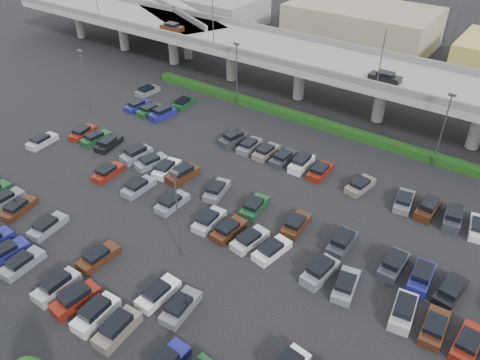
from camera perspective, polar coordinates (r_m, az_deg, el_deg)
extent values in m
plane|color=black|center=(53.70, -1.48, -4.23)|extent=(280.00, 280.00, 0.00)
cube|color=gray|center=(74.78, 13.62, 13.05)|extent=(150.00, 13.00, 1.10)
cube|color=#63635E|center=(69.01, 11.59, 12.41)|extent=(150.00, 0.50, 1.00)
cube|color=#63635E|center=(79.95, 15.61, 14.97)|extent=(150.00, 0.50, 1.00)
cylinder|color=gray|center=(115.44, -19.01, 17.74)|extent=(1.80, 1.80, 6.70)
cube|color=#63635E|center=(114.65, -19.32, 19.23)|extent=(2.60, 9.75, 0.50)
cylinder|color=gray|center=(104.86, -14.08, 16.94)|extent=(1.80, 1.80, 6.70)
cube|color=#63635E|center=(103.98, -14.34, 18.58)|extent=(2.60, 9.75, 0.50)
cylinder|color=gray|center=(95.16, -8.16, 15.81)|extent=(1.80, 1.80, 6.70)
cube|color=#63635E|center=(94.20, -8.33, 17.62)|extent=(2.60, 9.75, 0.50)
cylinder|color=gray|center=(86.64, -1.08, 14.22)|extent=(1.80, 1.80, 6.70)
cube|color=#63635E|center=(85.59, -1.11, 16.20)|extent=(2.60, 9.75, 0.50)
cylinder|color=gray|center=(79.69, 7.24, 12.06)|extent=(1.80, 1.80, 6.70)
cube|color=#63635E|center=(78.54, 7.41, 14.18)|extent=(2.60, 9.75, 0.50)
cylinder|color=gray|center=(74.75, 16.73, 9.26)|extent=(1.80, 1.80, 6.70)
cube|color=#63635E|center=(73.52, 17.14, 11.46)|extent=(2.60, 9.75, 0.50)
cylinder|color=gray|center=(72.22, 27.03, 5.88)|extent=(1.80, 1.80, 6.70)
cube|color=#422111|center=(89.64, -8.28, 17.88)|extent=(4.40, 1.82, 0.82)
cube|color=black|center=(89.46, -8.32, 18.26)|extent=(2.30, 1.60, 0.50)
cube|color=black|center=(69.95, 17.25, 11.79)|extent=(4.40, 1.82, 0.82)
cube|color=black|center=(69.72, 17.34, 12.26)|extent=(2.30, 1.60, 0.50)
cylinder|color=#47474C|center=(78.80, -3.31, 18.54)|extent=(0.14, 0.14, 8.00)
cylinder|color=#47474C|center=(65.93, 16.81, 13.86)|extent=(0.14, 0.14, 8.00)
cube|color=gray|center=(111.72, -10.38, 20.54)|extent=(50.93, 30.13, 1.10)
cylinder|color=gray|center=(130.19, -13.38, 20.43)|extent=(1.60, 1.60, 6.70)
cylinder|color=gray|center=(119.09, -11.45, 19.36)|extent=(1.60, 1.60, 6.70)
cylinder|color=gray|center=(108.19, -9.16, 18.05)|extent=(1.60, 1.60, 6.70)
cylinder|color=gray|center=(97.55, -6.42, 16.41)|extent=(1.60, 1.60, 6.70)
cube|color=#173710|center=(71.63, 10.61, 6.51)|extent=(66.00, 1.60, 1.10)
cube|color=navy|center=(53.98, -26.58, -7.92)|extent=(2.23, 4.55, 0.82)
cube|color=black|center=(53.54, -26.93, -7.53)|extent=(1.81, 2.44, 0.50)
cube|color=slate|center=(51.99, -24.99, -9.24)|extent=(2.09, 4.50, 0.82)
cube|color=black|center=(51.53, -25.34, -8.85)|extent=(1.74, 2.39, 0.50)
cube|color=#AAABAF|center=(48.15, -21.42, -12.08)|extent=(1.87, 4.42, 1.05)
cube|color=black|center=(47.58, -21.63, -11.40)|extent=(1.63, 2.62, 0.65)
cube|color=maroon|center=(46.39, -19.38, -13.70)|extent=(2.27, 4.57, 1.05)
cube|color=black|center=(45.81, -19.58, -13.01)|extent=(1.87, 2.75, 0.65)
cube|color=white|center=(44.74, -17.14, -15.42)|extent=(2.08, 4.50, 1.05)
cube|color=black|center=(44.13, -17.33, -14.73)|extent=(1.75, 2.69, 0.65)
cube|color=#76685C|center=(43.20, -14.70, -17.24)|extent=(2.13, 4.52, 1.05)
cube|color=black|center=(42.57, -14.87, -16.56)|extent=(1.78, 2.71, 0.65)
cube|color=slate|center=(61.73, -26.73, -2.21)|extent=(1.89, 4.43, 0.82)
cube|color=black|center=(61.32, -27.04, -1.83)|extent=(1.64, 2.32, 0.50)
cube|color=#422111|center=(59.61, -25.37, -3.17)|extent=(2.68, 4.68, 0.82)
cube|color=black|center=(59.20, -25.68, -2.78)|extent=(2.04, 2.58, 0.50)
cube|color=slate|center=(55.55, -22.34, -5.28)|extent=(2.33, 4.58, 0.82)
cube|color=black|center=(55.10, -22.64, -4.88)|extent=(1.86, 2.47, 0.50)
cube|color=#422111|center=(49.98, -16.84, -9.03)|extent=(1.95, 4.45, 0.82)
cube|color=black|center=(49.48, -17.14, -8.62)|extent=(1.67, 2.35, 0.50)
cube|color=white|center=(45.23, -9.92, -13.52)|extent=(1.91, 4.44, 0.82)
cube|color=black|center=(44.67, -10.18, -13.13)|extent=(1.65, 2.33, 0.50)
cube|color=slate|center=(43.87, -7.24, -15.17)|extent=(2.30, 4.57, 0.82)
cube|color=black|center=(43.31, -7.48, -14.79)|extent=(1.85, 2.46, 0.50)
cube|color=#AAABAF|center=(72.28, -22.95, 4.34)|extent=(2.22, 4.55, 0.82)
cube|color=black|center=(71.91, -23.18, 4.70)|extent=(1.81, 2.44, 0.50)
cube|color=maroon|center=(62.18, -15.77, 0.84)|extent=(2.21, 4.55, 0.82)
cube|color=black|center=(61.74, -15.99, 1.24)|extent=(1.80, 2.44, 0.50)
cube|color=slate|center=(58.55, -12.24, -0.88)|extent=(1.85, 4.41, 0.82)
cube|color=black|center=(58.09, -12.45, -0.47)|extent=(1.62, 2.31, 0.50)
cube|color=slate|center=(55.24, -8.26, -2.83)|extent=(1.84, 4.41, 0.82)
cube|color=black|center=(54.75, -8.45, -2.41)|extent=(1.61, 2.31, 0.50)
cube|color=#AAABAF|center=(52.30, -3.79, -4.98)|extent=(2.07, 4.50, 0.82)
cube|color=black|center=(51.78, -3.95, -4.56)|extent=(1.73, 2.39, 0.50)
cube|color=#422111|center=(50.98, -1.36, -6.14)|extent=(2.06, 4.50, 0.82)
cube|color=black|center=(50.45, -1.50, -5.72)|extent=(1.73, 2.39, 0.50)
cube|color=#AAABAF|center=(49.79, 1.21, -7.34)|extent=(2.46, 4.62, 0.82)
cube|color=black|center=(49.24, 1.08, -6.92)|extent=(1.93, 2.52, 0.50)
cube|color=white|center=(48.72, 3.91, -8.58)|extent=(2.51, 4.64, 0.82)
cube|color=black|center=(48.16, 3.81, -8.17)|extent=(1.96, 2.53, 0.50)
cube|color=slate|center=(46.91, 9.71, -11.06)|extent=(2.32, 4.58, 1.05)
cube|color=black|center=(46.33, 9.81, -10.35)|extent=(1.90, 2.77, 0.65)
cube|color=slate|center=(46.35, 12.77, -12.46)|extent=(2.59, 4.66, 0.82)
cube|color=black|center=(45.76, 12.77, -12.08)|extent=(1.99, 2.55, 0.50)
cube|color=#AAABAF|center=(45.45, 19.26, -14.95)|extent=(2.41, 4.61, 1.05)
cube|color=black|center=(44.85, 19.47, -14.27)|extent=(1.94, 2.80, 0.65)
cube|color=#422111|center=(45.38, 22.59, -16.29)|extent=(2.08, 4.50, 0.82)
cube|color=black|center=(44.78, 22.70, -15.95)|extent=(1.74, 2.39, 0.50)
cube|color=maroon|center=(45.38, 26.00, -17.49)|extent=(2.07, 4.50, 0.82)
cube|color=black|center=(44.78, 26.15, -17.16)|extent=(1.73, 2.39, 0.50)
cube|color=maroon|center=(72.49, -18.55, 5.45)|extent=(2.65, 4.67, 0.82)
cube|color=black|center=(72.10, -18.76, 5.82)|extent=(2.02, 2.57, 0.50)
cube|color=#184422|center=(70.48, -17.16, 4.86)|extent=(2.09, 4.50, 0.82)
cube|color=black|center=(70.08, -17.37, 5.24)|extent=(1.74, 2.39, 0.50)
cube|color=black|center=(68.53, -15.69, 4.24)|extent=(2.61, 4.66, 0.82)
cube|color=black|center=(68.12, -15.89, 4.62)|extent=(2.00, 2.56, 0.50)
cube|color=slate|center=(64.73, -12.50, 2.96)|extent=(2.28, 4.57, 1.05)
cube|color=black|center=(64.31, -12.59, 3.58)|extent=(1.87, 2.76, 0.65)
cube|color=slate|center=(63.02, -10.76, 2.12)|extent=(2.73, 4.69, 0.82)
cube|color=black|center=(62.58, -10.94, 2.53)|extent=(2.06, 2.59, 0.50)
cube|color=white|center=(61.32, -8.93, 1.33)|extent=(2.52, 4.64, 0.82)
cube|color=black|center=(60.86, -9.10, 1.74)|extent=(1.96, 2.53, 0.50)
cube|color=#422111|center=(59.64, -7.00, 0.58)|extent=(2.33, 4.58, 1.05)
cube|color=black|center=(59.18, -7.06, 1.24)|extent=(1.90, 2.77, 0.65)
cube|color=slate|center=(56.72, -2.82, -1.32)|extent=(2.74, 4.69, 0.82)
cube|color=black|center=(56.23, -2.96, -0.90)|extent=(2.07, 2.60, 0.50)
cube|color=#184422|center=(54.14, 1.80, -3.31)|extent=(2.30, 4.58, 0.82)
cube|color=black|center=(53.62, 1.69, -2.89)|extent=(1.85, 2.46, 0.50)
cube|color=#422111|center=(52.01, 6.85, -5.46)|extent=(2.14, 4.52, 0.82)
cube|color=black|center=(51.47, 6.79, -5.04)|extent=(1.77, 2.41, 0.50)
cube|color=#2D313A|center=(50.32, 12.34, -7.62)|extent=(1.88, 4.42, 1.05)
cube|color=black|center=(49.78, 12.46, -6.92)|extent=(1.64, 2.62, 0.65)
cube|color=#2D313A|center=(49.27, 18.18, -9.92)|extent=(1.95, 4.45, 1.05)
cube|color=black|center=(48.72, 18.36, -9.23)|extent=(1.68, 2.65, 0.65)
cube|color=navy|center=(48.97, 21.21, -11.07)|extent=(2.12, 4.52, 1.05)
cube|color=black|center=(48.41, 21.41, -10.38)|extent=(1.78, 2.70, 0.65)
cube|color=black|center=(48.89, 24.26, -12.29)|extent=(2.38, 4.60, 0.82)
cube|color=black|center=(48.32, 24.37, -11.92)|extent=(1.89, 2.49, 0.50)
cube|color=navy|center=(78.49, -12.35, 8.80)|extent=(2.01, 4.47, 0.82)
cube|color=black|center=(78.10, -12.51, 9.15)|extent=(1.70, 2.37, 0.50)
cube|color=#184422|center=(76.64, -10.90, 8.32)|extent=(2.10, 4.51, 0.82)
cube|color=black|center=(76.24, -11.06, 8.69)|extent=(1.75, 2.40, 0.50)
cube|color=navy|center=(74.79, -9.40, 7.90)|extent=(2.34, 4.59, 1.05)
cube|color=black|center=(74.43, -9.46, 8.46)|extent=(1.90, 2.77, 0.65)
cube|color=#2D313A|center=(66.80, -0.77, 4.92)|extent=(2.68, 4.68, 1.05)
cube|color=black|center=(66.40, -0.78, 5.53)|extent=(2.10, 2.87, 0.65)
cube|color=slate|center=(65.49, 1.18, 4.14)|extent=(2.03, 4.48, 0.82)
cube|color=black|center=(65.03, 1.09, 4.54)|extent=(1.71, 2.38, 0.50)
cube|color=#76685C|center=(64.21, 3.21, 3.41)|extent=(1.97, 4.46, 0.82)
cube|color=black|center=(63.74, 3.13, 3.81)|extent=(1.68, 2.35, 0.50)
cube|color=#2D313A|center=(63.03, 5.31, 2.64)|extent=(2.04, 4.48, 0.82)
cube|color=black|center=(62.55, 5.25, 3.05)|extent=(1.71, 2.38, 0.50)
cube|color=white|center=(61.88, 7.50, 1.93)|extent=(1.96, 4.46, 1.05)
cube|color=black|center=(61.44, 7.55, 2.58)|extent=(1.68, 2.65, 0.65)
cube|color=maroon|center=(60.96, 9.74, 1.02)|extent=(1.87, 4.42, 0.82)
cube|color=black|center=(60.46, 9.71, 1.43)|extent=(1.63, 2.32, 0.50)
cube|color=#76685C|center=(59.34, 14.44, -0.71)|extent=(2.51, 4.64, 0.82)
cube|color=black|center=(58.83, 14.45, -0.30)|extent=(1.95, 2.53, 0.50)
cube|color=slate|center=(58.19, 19.37, -2.52)|extent=(2.47, 4.63, 0.82)
cube|color=black|center=(57.67, 19.42, -2.12)|extent=(1.93, 2.52, 0.50)
cube|color=#422111|center=(57.73, 21.92, -3.35)|extent=(2.01, 4.47, 1.05)
cube|color=black|center=(57.26, 22.10, -2.70)|extent=(1.71, 2.67, 0.65)
cube|color=#2D313A|center=(57.48, 24.49, -4.27)|extent=(2.46, 4.62, 1.05)
cube|color=black|center=(57.00, 24.68, -3.63)|extent=(1.97, 2.81, 0.65)
cube|color=white|center=(57.41, 27.05, -5.28)|extent=(2.58, 4.65, 0.82)
cube|color=black|center=(56.89, 27.17, -4.90)|extent=(1.99, 2.55, 0.50)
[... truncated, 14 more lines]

